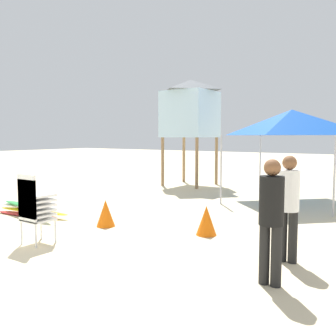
{
  "coord_description": "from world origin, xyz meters",
  "views": [
    {
      "loc": [
        6.06,
        -2.78,
        1.96
      ],
      "look_at": [
        1.47,
        3.82,
        1.28
      ],
      "focal_mm": 40.2,
      "sensor_mm": 36.0,
      "label": 1
    }
  ],
  "objects_px": {
    "surfboard_pile": "(29,210)",
    "popup_canopy": "(292,122)",
    "lifeguard_near_left": "(271,214)",
    "traffic_cone_far": "(106,213)",
    "traffic_cone_near": "(206,220)",
    "lifeguard_tower": "(190,109)",
    "lifeguard_near_right": "(289,201)",
    "stacked_plastic_chairs": "(33,204)"
  },
  "relations": [
    {
      "from": "popup_canopy",
      "to": "traffic_cone_far",
      "type": "height_order",
      "value": "popup_canopy"
    },
    {
      "from": "stacked_plastic_chairs",
      "to": "lifeguard_near_left",
      "type": "xyz_separation_m",
      "value": [
        4.15,
        0.63,
        0.21
      ]
    },
    {
      "from": "lifeguard_near_right",
      "to": "traffic_cone_near",
      "type": "relative_size",
      "value": 2.84
    },
    {
      "from": "surfboard_pile",
      "to": "lifeguard_near_left",
      "type": "relative_size",
      "value": 1.37
    },
    {
      "from": "traffic_cone_near",
      "to": "lifeguard_tower",
      "type": "bearing_deg",
      "value": 123.99
    },
    {
      "from": "stacked_plastic_chairs",
      "to": "traffic_cone_far",
      "type": "relative_size",
      "value": 2.22
    },
    {
      "from": "lifeguard_tower",
      "to": "lifeguard_near_left",
      "type": "bearing_deg",
      "value": -52.52
    },
    {
      "from": "lifeguard_tower",
      "to": "lifeguard_near_right",
      "type": "bearing_deg",
      "value": -49.06
    },
    {
      "from": "traffic_cone_near",
      "to": "traffic_cone_far",
      "type": "height_order",
      "value": "traffic_cone_near"
    },
    {
      "from": "popup_canopy",
      "to": "traffic_cone_near",
      "type": "distance_m",
      "value": 5.22
    },
    {
      "from": "lifeguard_near_left",
      "to": "traffic_cone_near",
      "type": "xyz_separation_m",
      "value": [
        -1.91,
        1.73,
        -0.66
      ]
    },
    {
      "from": "lifeguard_near_right",
      "to": "lifeguard_tower",
      "type": "bearing_deg",
      "value": 130.94
    },
    {
      "from": "lifeguard_near_left",
      "to": "lifeguard_tower",
      "type": "xyz_separation_m",
      "value": [
        -6.19,
        8.07,
        2.09
      ]
    },
    {
      "from": "lifeguard_near_left",
      "to": "traffic_cone_far",
      "type": "height_order",
      "value": "lifeguard_near_left"
    },
    {
      "from": "lifeguard_near_left",
      "to": "popup_canopy",
      "type": "height_order",
      "value": "popup_canopy"
    },
    {
      "from": "stacked_plastic_chairs",
      "to": "traffic_cone_near",
      "type": "height_order",
      "value": "stacked_plastic_chairs"
    },
    {
      "from": "lifeguard_near_right",
      "to": "surfboard_pile",
      "type": "bearing_deg",
      "value": -177.72
    },
    {
      "from": "popup_canopy",
      "to": "traffic_cone_far",
      "type": "relative_size",
      "value": 5.32
    },
    {
      "from": "traffic_cone_near",
      "to": "lifeguard_near_left",
      "type": "bearing_deg",
      "value": -42.12
    },
    {
      "from": "stacked_plastic_chairs",
      "to": "lifeguard_near_left",
      "type": "relative_size",
      "value": 0.77
    },
    {
      "from": "traffic_cone_far",
      "to": "traffic_cone_near",
      "type": "bearing_deg",
      "value": 16.08
    },
    {
      "from": "lifeguard_near_right",
      "to": "lifeguard_tower",
      "type": "xyz_separation_m",
      "value": [
        -6.09,
        7.02,
        2.09
      ]
    },
    {
      "from": "lifeguard_near_left",
      "to": "traffic_cone_near",
      "type": "bearing_deg",
      "value": 137.88
    },
    {
      "from": "surfboard_pile",
      "to": "lifeguard_tower",
      "type": "distance_m",
      "value": 7.83
    },
    {
      "from": "stacked_plastic_chairs",
      "to": "lifeguard_tower",
      "type": "relative_size",
      "value": 0.31
    },
    {
      "from": "surfboard_pile",
      "to": "traffic_cone_near",
      "type": "xyz_separation_m",
      "value": [
        4.44,
        0.93,
        0.13
      ]
    },
    {
      "from": "lifeguard_near_right",
      "to": "traffic_cone_far",
      "type": "relative_size",
      "value": 2.86
    },
    {
      "from": "traffic_cone_far",
      "to": "popup_canopy",
      "type": "bearing_deg",
      "value": 66.66
    },
    {
      "from": "lifeguard_near_right",
      "to": "traffic_cone_far",
      "type": "height_order",
      "value": "lifeguard_near_right"
    },
    {
      "from": "surfboard_pile",
      "to": "traffic_cone_near",
      "type": "relative_size",
      "value": 3.9
    },
    {
      "from": "lifeguard_near_left",
      "to": "lifeguard_tower",
      "type": "distance_m",
      "value": 10.39
    },
    {
      "from": "stacked_plastic_chairs",
      "to": "lifeguard_near_right",
      "type": "height_order",
      "value": "lifeguard_near_right"
    },
    {
      "from": "surfboard_pile",
      "to": "popup_canopy",
      "type": "relative_size",
      "value": 0.74
    },
    {
      "from": "lifeguard_tower",
      "to": "traffic_cone_near",
      "type": "bearing_deg",
      "value": -56.01
    },
    {
      "from": "surfboard_pile",
      "to": "traffic_cone_far",
      "type": "relative_size",
      "value": 3.93
    },
    {
      "from": "popup_canopy",
      "to": "traffic_cone_far",
      "type": "bearing_deg",
      "value": -113.34
    },
    {
      "from": "popup_canopy",
      "to": "lifeguard_tower",
      "type": "bearing_deg",
      "value": 160.8
    },
    {
      "from": "surfboard_pile",
      "to": "popup_canopy",
      "type": "distance_m",
      "value": 7.68
    },
    {
      "from": "popup_canopy",
      "to": "stacked_plastic_chairs",
      "type": "bearing_deg",
      "value": -108.71
    },
    {
      "from": "lifeguard_near_left",
      "to": "traffic_cone_far",
      "type": "relative_size",
      "value": 2.86
    },
    {
      "from": "lifeguard_near_right",
      "to": "lifeguard_tower",
      "type": "distance_m",
      "value": 9.53
    },
    {
      "from": "popup_canopy",
      "to": "lifeguard_tower",
      "type": "height_order",
      "value": "lifeguard_tower"
    }
  ]
}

